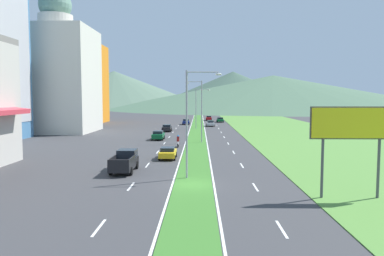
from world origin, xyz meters
The scene contains 41 objects.
ground_plane centered at (0.00, 0.00, 0.00)m, with size 600.00×600.00×0.00m, color #38383A.
grass_median centered at (0.00, 60.00, 0.03)m, with size 3.20×240.00×0.06m, color #387028.
grass_verge_right centered at (20.60, 60.00, 0.03)m, with size 24.00×240.00×0.06m, color #518438.
lane_dash_left_1 centered at (-5.10, -10.30, 0.01)m, with size 0.16×2.80×0.01m, color silver.
lane_dash_left_2 centered at (-5.10, -0.60, 0.01)m, with size 0.16×2.80×0.01m, color silver.
lane_dash_left_3 centered at (-5.10, 9.10, 0.01)m, with size 0.16×2.80×0.01m, color silver.
lane_dash_left_4 centered at (-5.10, 18.80, 0.01)m, with size 0.16×2.80×0.01m, color silver.
lane_dash_left_5 centered at (-5.10, 28.50, 0.01)m, with size 0.16×2.80×0.01m, color silver.
lane_dash_left_6 centered at (-5.10, 38.20, 0.01)m, with size 0.16×2.80×0.01m, color silver.
lane_dash_left_7 centered at (-5.10, 47.90, 0.01)m, with size 0.16×2.80×0.01m, color silver.
lane_dash_left_8 centered at (-5.10, 57.60, 0.01)m, with size 0.16×2.80×0.01m, color silver.
lane_dash_left_9 centered at (-5.10, 67.30, 0.01)m, with size 0.16×2.80×0.01m, color silver.
lane_dash_right_1 centered at (5.10, -10.30, 0.01)m, with size 0.16×2.80×0.01m, color silver.
lane_dash_right_2 centered at (5.10, -0.60, 0.01)m, with size 0.16×2.80×0.01m, color silver.
lane_dash_right_3 centered at (5.10, 9.10, 0.01)m, with size 0.16×2.80×0.01m, color silver.
lane_dash_right_4 centered at (5.10, 18.80, 0.01)m, with size 0.16×2.80×0.01m, color silver.
lane_dash_right_5 centered at (5.10, 28.50, 0.01)m, with size 0.16×2.80×0.01m, color silver.
lane_dash_right_6 centered at (5.10, 38.20, 0.01)m, with size 0.16×2.80×0.01m, color silver.
lane_dash_right_7 centered at (5.10, 47.90, 0.01)m, with size 0.16×2.80×0.01m, color silver.
lane_dash_right_8 centered at (5.10, 57.60, 0.01)m, with size 0.16×2.80×0.01m, color silver.
lane_dash_right_9 centered at (5.10, 67.30, 0.01)m, with size 0.16×2.80×0.01m, color silver.
edge_line_median_left centered at (-1.75, 60.00, 0.01)m, with size 0.16×240.00×0.01m, color silver.
edge_line_median_right centered at (1.75, 60.00, 0.01)m, with size 0.16×240.00×0.01m, color silver.
domed_building centered at (-29.82, 48.57, 12.16)m, with size 15.18×15.18×30.06m.
midrise_colored centered at (-35.02, 77.32, 11.28)m, with size 14.87×14.87×22.56m, color orange.
hill_far_left centered at (-67.02, 262.83, 14.16)m, with size 150.76×150.76×28.32m, color #516B56.
hill_far_center centered at (25.23, 247.57, 13.38)m, with size 126.89×126.89×26.76m, color #3D5647.
hill_far_right centered at (51.21, 227.93, 11.35)m, with size 230.57×230.57×22.71m, color #47664C.
street_lamp_near centered at (-0.27, 2.57, 5.58)m, with size 3.19×0.40×9.70m.
street_lamp_mid centered at (0.61, 29.55, 5.69)m, with size 2.68×0.41×10.01m.
street_lamp_far centered at (0.06, 56.52, 5.45)m, with size 3.39×0.37×9.40m.
billboard_roadside centered at (11.40, -3.89, 5.15)m, with size 5.94×0.28×6.66m.
car_0 centered at (-6.67, 33.69, 0.79)m, with size 2.01×4.41×1.56m.
car_1 centered at (-3.26, 13.45, 0.73)m, with size 2.00×4.18×1.39m.
car_2 centered at (6.67, 80.63, 0.74)m, with size 2.04×4.42×1.45m.
car_3 centered at (3.48, 89.21, 0.77)m, with size 1.87×4.72×1.48m.
car_4 centered at (-3.21, 71.03, 0.76)m, with size 1.92×4.27×1.50m.
car_5 centered at (3.32, 64.70, 0.75)m, with size 1.98×4.64×1.47m.
car_6 centered at (-6.57, 49.50, 0.77)m, with size 2.03×4.08×1.51m.
pickup_truck_0 centered at (-6.87, 5.79, 0.98)m, with size 2.18×5.40×2.00m.
motorcycle_rider centered at (-2.65, 24.01, 0.75)m, with size 0.36×2.00×1.80m.
Camera 1 is at (0.54, -30.45, 7.26)m, focal length 34.75 mm.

